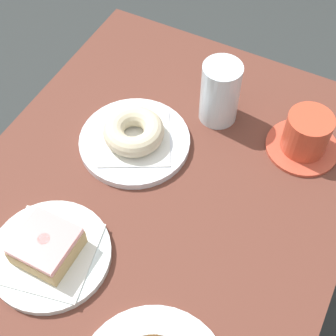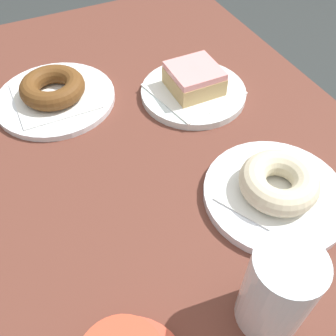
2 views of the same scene
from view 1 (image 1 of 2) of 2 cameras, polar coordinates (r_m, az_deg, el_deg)
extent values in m
cube|color=brown|center=(0.86, -4.48, -8.60)|extent=(1.05, 0.67, 0.04)
cylinder|color=maroon|center=(1.35, 15.75, -5.37)|extent=(0.07, 0.07, 0.68)
cylinder|color=maroon|center=(1.44, -4.28, 2.82)|extent=(0.07, 0.07, 0.68)
cylinder|color=white|center=(0.95, -3.86, 3.07)|extent=(0.21, 0.21, 0.01)
cube|color=white|center=(0.95, -3.89, 3.41)|extent=(0.18, 0.18, 0.00)
torus|color=beige|center=(0.93, -3.96, 4.23)|extent=(0.12, 0.12, 0.04)
cylinder|color=white|center=(0.85, -13.37, -9.67)|extent=(0.20, 0.20, 0.01)
cube|color=white|center=(0.84, -13.48, -9.42)|extent=(0.17, 0.17, 0.00)
cube|color=tan|center=(0.82, -13.72, -8.85)|extent=(0.09, 0.09, 0.03)
cube|color=pink|center=(0.80, -14.04, -8.11)|extent=(0.09, 0.09, 0.01)
cylinder|color=tan|center=(0.80, -14.10, -7.98)|extent=(0.02, 0.02, 0.00)
cylinder|color=silver|center=(0.96, 6.01, 8.62)|extent=(0.08, 0.08, 0.13)
cylinder|color=#C44B35|center=(0.98, 15.16, 2.35)|extent=(0.14, 0.14, 0.01)
cylinder|color=#C8482E|center=(0.95, 15.71, 3.93)|extent=(0.08, 0.08, 0.08)
cylinder|color=black|center=(0.92, 16.19, 5.33)|extent=(0.07, 0.07, 0.00)
camera|label=2|loc=(0.80, 26.13, 28.76)|focal=40.95mm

